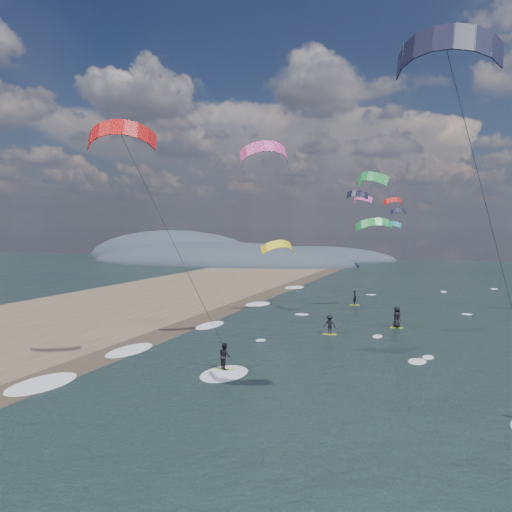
% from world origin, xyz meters
% --- Properties ---
extents(ground, '(260.00, 260.00, 0.00)m').
position_xyz_m(ground, '(0.00, 0.00, 0.00)').
color(ground, black).
rests_on(ground, ground).
extents(wet_sand_strip, '(3.00, 240.00, 0.00)m').
position_xyz_m(wet_sand_strip, '(-12.00, 10.00, 0.00)').
color(wet_sand_strip, '#382D23').
rests_on(wet_sand_strip, ground).
extents(coastal_hills, '(80.00, 41.00, 15.00)m').
position_xyz_m(coastal_hills, '(-44.84, 107.86, 0.00)').
color(coastal_hills, '#3D4756').
rests_on(coastal_hills, ground).
extents(kitesurfer_near_a, '(7.54, 8.39, 16.40)m').
position_xyz_m(kitesurfer_near_a, '(10.42, 3.05, 12.08)').
color(kitesurfer_near_a, '#A4CC24').
rests_on(kitesurfer_near_a, ground).
extents(kitesurfer_near_b, '(7.04, 8.69, 14.84)m').
position_xyz_m(kitesurfer_near_b, '(-5.37, 7.82, 9.56)').
color(kitesurfer_near_b, '#A4CC24').
rests_on(kitesurfer_near_b, ground).
extents(far_kitesurfers, '(6.71, 18.25, 1.86)m').
position_xyz_m(far_kitesurfers, '(2.70, 30.24, 0.86)').
color(far_kitesurfers, '#A4CC24').
rests_on(far_kitesurfers, ground).
extents(bg_kite_field, '(12.38, 80.95, 8.35)m').
position_xyz_m(bg_kite_field, '(-0.36, 52.76, 11.44)').
color(bg_kite_field, '#D83F8C').
rests_on(bg_kite_field, ground).
extents(shoreline_surf, '(2.40, 79.40, 0.11)m').
position_xyz_m(shoreline_surf, '(-10.80, 14.75, 0.00)').
color(shoreline_surf, white).
rests_on(shoreline_surf, ground).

